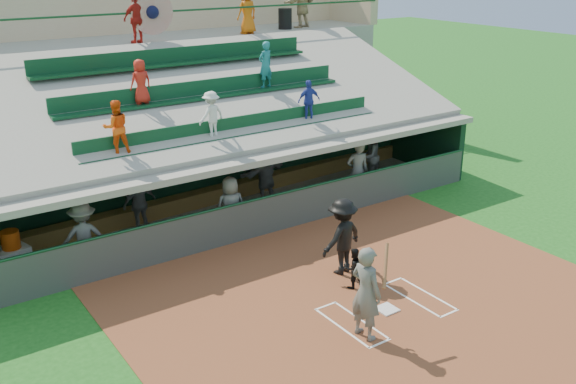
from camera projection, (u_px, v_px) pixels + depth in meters
ground at (387, 310)px, 14.28m from camera, size 100.00×100.00×0.00m
dirt_slab at (372, 301)px, 14.66m from camera, size 11.00×9.00×0.02m
home_plate at (387, 309)px, 14.27m from camera, size 0.43×0.43×0.03m
batters_box_chalk at (387, 310)px, 14.27m from camera, size 2.65×1.85×0.01m
dugout_floor at (235, 214)px, 19.49m from camera, size 16.00×3.50×0.04m
concourse_slab at (142, 101)px, 23.90m from camera, size 20.00×3.00×4.60m
grandstand at (177, 118)px, 21.60m from camera, size 20.40×10.40×7.80m
batter_at_plate at (366, 292)px, 12.96m from camera, size 0.92×0.82×2.02m
catcher at (353, 268)px, 15.07m from camera, size 0.53×0.44×1.00m
home_umpire at (342, 236)px, 15.63m from camera, size 1.36×0.94×1.93m
dugout_bench at (219, 194)px, 20.44m from camera, size 15.59×1.40×0.47m
white_table at (11, 262)px, 15.65m from camera, size 0.95×0.81×0.72m
water_cooler at (10, 240)px, 15.46m from camera, size 0.44×0.44×0.44m
dugout_player_a at (84, 237)px, 15.74m from camera, size 1.28×0.92×1.80m
dugout_player_b at (140, 203)px, 17.88m from camera, size 1.10×0.62×1.77m
dugout_player_c at (231, 207)px, 17.62m from camera, size 0.93×0.68×1.74m
dugout_player_d at (266, 174)px, 20.01m from camera, size 1.87×0.94×1.93m
dugout_player_e at (357, 171)px, 20.12m from camera, size 0.84×0.69×1.99m
dugout_player_f at (369, 156)px, 21.73m from camera, size 1.13×1.00×1.92m
trash_bin at (285, 19)px, 25.56m from camera, size 0.54×0.54×0.81m
concourse_staff_a at (136, 19)px, 21.39m from camera, size 0.99×0.54×1.61m
concourse_staff_b at (247, 11)px, 23.91m from camera, size 0.85×0.60×1.64m
concourse_staff_c at (302, 3)px, 25.99m from camera, size 1.83×0.99×1.88m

